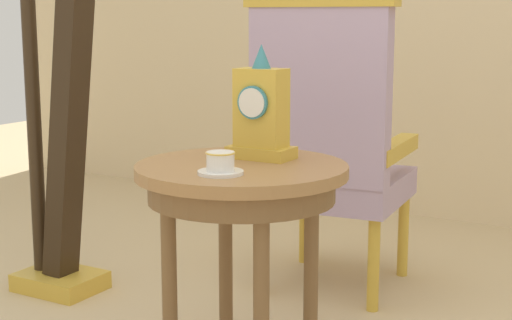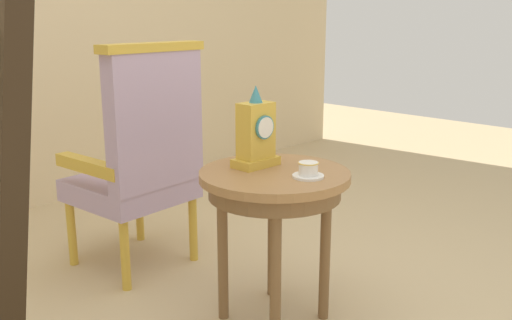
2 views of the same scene
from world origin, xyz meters
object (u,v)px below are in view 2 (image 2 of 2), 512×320
Objects in this scene: teacup_left at (308,171)px; mantel_clock at (256,134)px; armchair at (142,156)px; side_table at (274,192)px.

teacup_left is 0.37× the size of mantel_clock.
armchair reaches higher than teacup_left.
side_table is 0.81m from armchair.
side_table is at bearing 99.94° from teacup_left.
armchair is at bearing 97.29° from teacup_left.
mantel_clock is at bearing 88.63° from side_table.
side_table is 0.25m from mantel_clock.
mantel_clock is (-0.02, 0.26, 0.11)m from teacup_left.
teacup_left is at bearing -84.70° from mantel_clock.
side_table is 0.57× the size of armchair.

